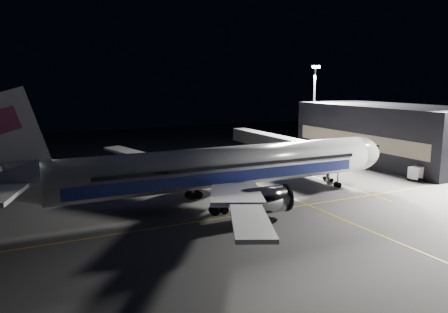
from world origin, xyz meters
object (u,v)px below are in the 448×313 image
object	(u,v)px
airliner	(218,168)
safety_cone_b	(246,189)
floodlight_mast_north	(314,100)
safety_cone_a	(178,186)
baggage_tug	(208,182)
jet_bridge	(284,144)
safety_cone_c	(200,186)
service_truck	(419,172)

from	to	relation	value
airliner	safety_cone_b	size ratio (longest dim) A/B	111.91
floodlight_mast_north	safety_cone_a	size ratio (longest dim) A/B	34.51
floodlight_mast_north	safety_cone_b	world-z (taller)	floodlight_mast_north
baggage_tug	safety_cone_b	distance (m)	6.71
jet_bridge	baggage_tug	world-z (taller)	jet_bridge
floodlight_mast_north	safety_cone_c	distance (m)	46.93
floodlight_mast_north	safety_cone_c	world-z (taller)	floodlight_mast_north
jet_bridge	safety_cone_a	size ratio (longest dim) A/B	57.35
floodlight_mast_north	baggage_tug	world-z (taller)	floodlight_mast_north
service_truck	safety_cone_c	xyz separation A→B (m)	(-36.69, 11.83, -1.03)
airliner	floodlight_mast_north	distance (m)	52.56
safety_cone_a	jet_bridge	bearing A→B (deg)	15.90
service_truck	safety_cone_a	world-z (taller)	service_truck
airliner	jet_bridge	xyz separation A→B (m)	(23.08, 18.06, -0.58)
floodlight_mast_north	service_truck	bearing A→B (deg)	-94.93
jet_bridge	service_truck	size ratio (longest dim) A/B	6.75
baggage_tug	safety_cone_a	world-z (taller)	baggage_tug
service_truck	baggage_tug	xyz separation A→B (m)	(-35.26, 11.80, -0.48)
floodlight_mast_north	safety_cone_a	world-z (taller)	floodlight_mast_north
jet_bridge	baggage_tug	xyz separation A→B (m)	(-20.19, -8.15, -3.75)
floodlight_mast_north	safety_cone_a	distance (m)	49.34
baggage_tug	safety_cone_c	xyz separation A→B (m)	(-1.43, 0.03, -0.55)
safety_cone_a	safety_cone_c	xyz separation A→B (m)	(3.35, -1.01, -0.02)
safety_cone_b	airliner	bearing A→B (deg)	-146.47
safety_cone_b	safety_cone_c	xyz separation A→B (m)	(-5.62, 5.24, 0.01)
safety_cone_a	safety_cone_b	world-z (taller)	safety_cone_a
airliner	service_truck	distance (m)	38.39
airliner	safety_cone_c	bearing A→B (deg)	81.64
safety_cone_c	service_truck	bearing A→B (deg)	-17.87
jet_bridge	safety_cone_c	xyz separation A→B (m)	(-21.62, -8.12, -4.30)
jet_bridge	safety_cone_c	bearing A→B (deg)	-159.41
safety_cone_a	baggage_tug	bearing A→B (deg)	-12.24
service_truck	safety_cone_a	bearing A→B (deg)	149.30
jet_bridge	baggage_tug	size ratio (longest dim) A/B	12.53
airliner	safety_cone_a	size ratio (longest dim) A/B	102.49
safety_cone_c	baggage_tug	bearing A→B (deg)	-1.17
floodlight_mast_north	safety_cone_c	xyz separation A→B (m)	(-39.62, -22.05, -12.09)
safety_cone_b	baggage_tug	bearing A→B (deg)	128.76
airliner	floodlight_mast_north	world-z (taller)	floodlight_mast_north
airliner	safety_cone_c	world-z (taller)	airliner
airliner	baggage_tug	xyz separation A→B (m)	(2.89, 9.90, -4.33)
safety_cone_b	safety_cone_c	distance (m)	7.69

